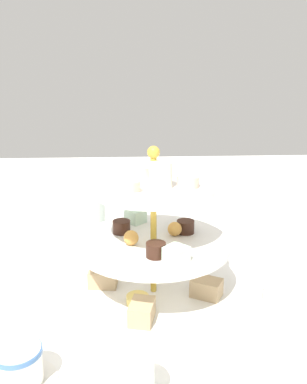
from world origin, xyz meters
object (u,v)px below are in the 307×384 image
at_px(water_glass_tall_right, 90,220).
at_px(tiered_serving_stand, 153,254).
at_px(teacup_with_saucer, 19,368).
at_px(butter_knife_left, 255,246).
at_px(water_glass_mid_back, 283,320).
at_px(water_glass_short_left, 125,384).

bearing_deg(water_glass_tall_right, tiered_serving_stand, 29.70).
bearing_deg(teacup_with_saucer, water_glass_tall_right, 173.21).
xyz_separation_m(tiered_serving_stand, teacup_with_saucer, (0.20, -0.17, -0.05)).
xyz_separation_m(water_glass_tall_right, butter_knife_left, (0.03, 0.36, -0.06)).
bearing_deg(water_glass_mid_back, water_glass_short_left, -66.18).
height_order(teacup_with_saucer, water_glass_mid_back, water_glass_mid_back).
bearing_deg(teacup_with_saucer, tiered_serving_stand, 138.56).
relative_size(water_glass_tall_right, water_glass_mid_back, 1.27).
xyz_separation_m(water_glass_short_left, teacup_with_saucer, (-0.05, -0.13, -0.01)).
relative_size(teacup_with_saucer, water_glass_mid_back, 0.93).
relative_size(tiered_serving_stand, butter_knife_left, 1.81).
xyz_separation_m(water_glass_tall_right, teacup_with_saucer, (0.42, -0.05, -0.04)).
bearing_deg(water_glass_tall_right, water_glass_short_left, 9.72).
distance_m(water_glass_short_left, butter_knife_left, 0.52).
height_order(water_glass_tall_right, water_glass_mid_back, water_glass_tall_right).
relative_size(butter_knife_left, water_glass_mid_back, 1.75).
bearing_deg(water_glass_tall_right, teacup_with_saucer, -6.79).
bearing_deg(water_glass_short_left, butter_knife_left, 147.72).
height_order(water_glass_tall_right, teacup_with_saucer, water_glass_tall_right).
xyz_separation_m(butter_knife_left, water_glass_mid_back, (0.35, -0.07, 0.05)).
bearing_deg(tiered_serving_stand, water_glass_mid_back, 47.09).
xyz_separation_m(tiered_serving_stand, butter_knife_left, (-0.19, 0.23, -0.08)).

